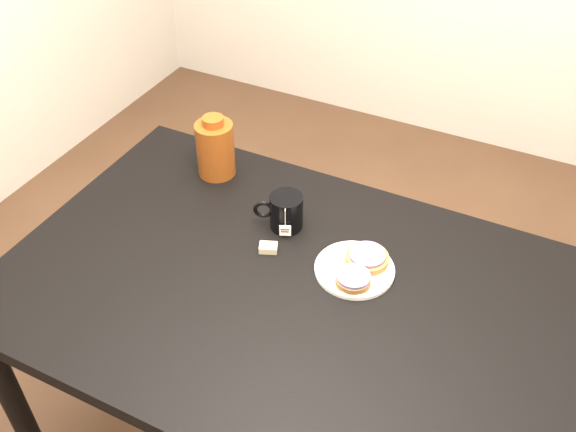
{
  "coord_description": "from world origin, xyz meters",
  "views": [
    {
      "loc": [
        0.46,
        -0.94,
        1.87
      ],
      "look_at": [
        -0.09,
        0.17,
        0.81
      ],
      "focal_mm": 40.0,
      "sensor_mm": 36.0,
      "label": 1
    }
  ],
  "objects": [
    {
      "name": "plate",
      "position": [
        0.11,
        0.12,
        0.76
      ],
      "size": [
        0.2,
        0.2,
        0.01
      ],
      "color": "white",
      "rests_on": "table"
    },
    {
      "name": "mug",
      "position": [
        -0.11,
        0.19,
        0.8
      ],
      "size": [
        0.14,
        0.11,
        0.1
      ],
      "rotation": [
        0.0,
        0.0,
        0.41
      ],
      "color": "black",
      "rests_on": "table"
    },
    {
      "name": "bagel_back",
      "position": [
        0.13,
        0.15,
        0.77
      ],
      "size": [
        0.15,
        0.15,
        0.03
      ],
      "color": "brown",
      "rests_on": "plate"
    },
    {
      "name": "table",
      "position": [
        0.0,
        0.0,
        0.67
      ],
      "size": [
        1.4,
        0.9,
        0.75
      ],
      "color": "black",
      "rests_on": "ground_plane"
    },
    {
      "name": "teabag_pouch",
      "position": [
        -0.11,
        0.09,
        0.76
      ],
      "size": [
        0.05,
        0.05,
        0.02
      ],
      "primitive_type": "cube",
      "rotation": [
        0.0,
        0.0,
        0.39
      ],
      "color": "#C6B793",
      "rests_on": "table"
    },
    {
      "name": "bagel_package",
      "position": [
        -0.4,
        0.32,
        0.84
      ],
      "size": [
        0.13,
        0.13,
        0.19
      ],
      "rotation": [
        0.0,
        0.0,
        0.2
      ],
      "color": "#58230B",
      "rests_on": "table"
    },
    {
      "name": "bagel_front",
      "position": [
        0.13,
        0.07,
        0.77
      ],
      "size": [
        0.1,
        0.1,
        0.03
      ],
      "color": "brown",
      "rests_on": "plate"
    }
  ]
}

